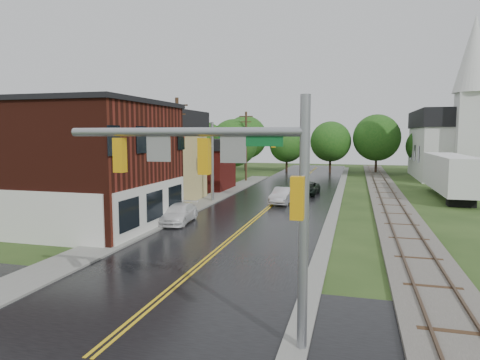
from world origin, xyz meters
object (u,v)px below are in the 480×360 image
at_px(tree_left_e, 235,144).
at_px(traffic_signal_near, 229,175).
at_px(utility_pole_c, 246,145).
at_px(tree_left_a, 39,146).
at_px(semi_trailer, 450,173).
at_px(sedan_silver, 283,196).
at_px(tree_left_c, 183,147).
at_px(brick_building, 58,164).
at_px(suv_dark, 307,189).
at_px(church, 457,136).
at_px(pickup_white, 179,214).
at_px(traffic_signal_far, 235,147).
at_px(tree_left_b, 120,138).
at_px(utility_pole_b, 178,152).

bearing_deg(tree_left_e, traffic_signal_near, -74.32).
relative_size(utility_pole_c, tree_left_a, 1.04).
height_order(utility_pole_c, tree_left_e, utility_pole_c).
bearing_deg(traffic_signal_near, semi_trailer, 69.62).
distance_m(tree_left_e, sedan_silver, 21.23).
relative_size(tree_left_c, semi_trailer, 0.57).
bearing_deg(brick_building, tree_left_c, 93.14).
bearing_deg(tree_left_c, sedan_silver, -40.39).
distance_m(brick_building, suv_dark, 23.97).
relative_size(brick_building, suv_dark, 3.08).
bearing_deg(sedan_silver, church, 58.75).
relative_size(tree_left_c, pickup_white, 1.72).
height_order(traffic_signal_near, tree_left_a, tree_left_a).
xyz_separation_m(traffic_signal_far, tree_left_b, (-14.38, 4.90, 0.74)).
bearing_deg(tree_left_e, sedan_silver, -62.41).
distance_m(church, semi_trailer, 19.56).
height_order(church, suv_dark, church).
relative_size(brick_building, tree_left_e, 1.75).
bearing_deg(suv_dark, traffic_signal_near, -83.22).
relative_size(utility_pole_b, tree_left_b, 0.93).
distance_m(traffic_signal_far, pickup_white, 10.58).
xyz_separation_m(tree_left_a, tree_left_e, (11.00, 24.00, -0.30)).
bearing_deg(utility_pole_c, utility_pole_b, -90.00).
bearing_deg(tree_left_e, pickup_white, -81.91).
bearing_deg(traffic_signal_near, tree_left_a, 139.53).
relative_size(pickup_white, semi_trailer, 0.33).
bearing_deg(brick_building, pickup_white, 17.60).
height_order(sedan_silver, pickup_white, sedan_silver).
bearing_deg(tree_left_c, tree_left_b, -116.56).
height_order(church, tree_left_c, church).
bearing_deg(tree_left_c, tree_left_e, 50.19).
relative_size(utility_pole_b, suv_dark, 1.94).
distance_m(utility_pole_c, tree_left_e, 2.79).
bearing_deg(semi_trailer, tree_left_c, 170.52).
distance_m(suv_dark, semi_trailer, 13.68).
relative_size(brick_building, tree_left_a, 1.65).
distance_m(traffic_signal_far, tree_left_e, 19.65).
bearing_deg(brick_building, utility_pole_b, 50.93).
distance_m(tree_left_a, pickup_white, 16.32).
relative_size(utility_pole_c, tree_left_e, 1.10).
height_order(brick_building, sedan_silver, brick_building).
distance_m(traffic_signal_near, utility_pole_b, 22.49).
height_order(traffic_signal_far, pickup_white, traffic_signal_far).
distance_m(church, pickup_white, 44.27).
bearing_deg(tree_left_c, tree_left_a, -108.43).
distance_m(brick_building, tree_left_b, 17.80).
bearing_deg(utility_pole_b, tree_left_e, 94.90).
height_order(utility_pole_b, pickup_white, utility_pole_b).
distance_m(tree_left_c, suv_dark, 17.69).
xyz_separation_m(tree_left_a, pickup_white, (15.05, -4.46, -4.47)).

